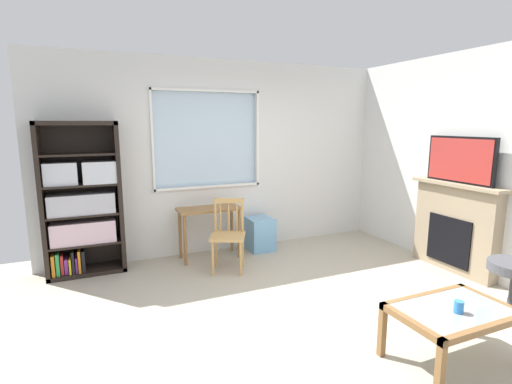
# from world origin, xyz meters

# --- Properties ---
(ground) EXTENTS (5.96, 5.56, 0.02)m
(ground) POSITION_xyz_m (0.00, 0.00, -0.01)
(ground) COLOR #B2A893
(wall_back_with_window) EXTENTS (4.96, 0.15, 2.70)m
(wall_back_with_window) POSITION_xyz_m (0.03, 2.28, 1.31)
(wall_back_with_window) COLOR silver
(wall_back_with_window) RESTS_ON ground
(wall_right) EXTENTS (0.12, 4.76, 2.70)m
(wall_right) POSITION_xyz_m (2.54, 0.00, 1.35)
(wall_right) COLOR silver
(wall_right) RESTS_ON ground
(bookshelf) EXTENTS (0.90, 0.38, 1.86)m
(bookshelf) POSITION_xyz_m (-1.86, 2.04, 0.87)
(bookshelf) COLOR black
(bookshelf) RESTS_ON ground
(desk_under_window) EXTENTS (0.85, 0.39, 0.71)m
(desk_under_window) POSITION_xyz_m (-0.30, 1.93, 0.57)
(desk_under_window) COLOR olive
(desk_under_window) RESTS_ON ground
(wooden_chair) EXTENTS (0.55, 0.54, 0.90)m
(wooden_chair) POSITION_xyz_m (-0.21, 1.41, 0.46)
(wooden_chair) COLOR tan
(wooden_chair) RESTS_ON ground
(plastic_drawer_unit) EXTENTS (0.35, 0.40, 0.47)m
(plastic_drawer_unit) POSITION_xyz_m (0.48, 1.98, 0.24)
(plastic_drawer_unit) COLOR #72ADDB
(plastic_drawer_unit) RESTS_ON ground
(fireplace) EXTENTS (0.26, 1.20, 1.12)m
(fireplace) POSITION_xyz_m (2.38, 0.28, 0.56)
(fireplace) COLOR tan
(fireplace) RESTS_ON ground
(tv) EXTENTS (0.06, 0.90, 0.56)m
(tv) POSITION_xyz_m (2.36, 0.28, 1.40)
(tv) COLOR black
(tv) RESTS_ON fireplace
(coffee_table) EXTENTS (0.91, 0.60, 0.45)m
(coffee_table) POSITION_xyz_m (0.73, -1.08, 0.38)
(coffee_table) COLOR #8C9E99
(coffee_table) RESTS_ON ground
(sippy_cup) EXTENTS (0.07, 0.07, 0.09)m
(sippy_cup) POSITION_xyz_m (0.70, -1.14, 0.49)
(sippy_cup) COLOR #337FD6
(sippy_cup) RESTS_ON coffee_table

